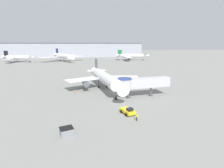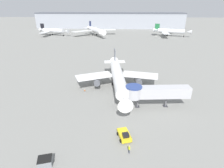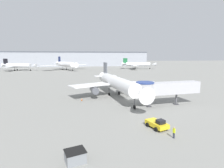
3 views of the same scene
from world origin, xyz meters
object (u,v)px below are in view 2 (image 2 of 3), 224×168
traffic_cone_starboard_wing (151,91)px  ground_crew_marshaller (129,149)px  traffic_cone_port_wing (85,90)px  pushback_tug_yellow (124,135)px  service_container_gray (45,162)px  background_jet_green_tail (170,31)px  main_airplane (118,76)px  jet_bridge (153,92)px  background_jet_black_tail (53,30)px  background_jet_navy_tail (95,30)px

traffic_cone_starboard_wing → ground_crew_marshaller: bearing=-107.2°
traffic_cone_port_wing → ground_crew_marshaller: size_ratio=0.43×
pushback_tug_yellow → service_container_gray: pushback_tug_yellow is taller
pushback_tug_yellow → background_jet_green_tail: bearing=56.3°
traffic_cone_starboard_wing → service_container_gray: bearing=-127.4°
main_airplane → traffic_cone_starboard_wing: main_airplane is taller
jet_bridge → service_container_gray: jet_bridge is taller
jet_bridge → traffic_cone_starboard_wing: jet_bridge is taller
jet_bridge → ground_crew_marshaller: jet_bridge is taller
traffic_cone_starboard_wing → pushback_tug_yellow: bearing=-111.9°
ground_crew_marshaller → pushback_tug_yellow: bearing=-11.9°
jet_bridge → traffic_cone_starboard_wing: bearing=76.6°
pushback_tug_yellow → service_container_gray: 14.75m
jet_bridge → ground_crew_marshaller: 17.65m
background_jet_green_tail → traffic_cone_starboard_wing: bearing=-175.1°
main_airplane → ground_crew_marshaller: size_ratio=19.53×
ground_crew_marshaller → background_jet_black_tail: (-62.85, 133.44, 3.34)m
traffic_cone_starboard_wing → background_jet_black_tail: (-70.50, 108.70, 3.97)m
main_airplane → pushback_tug_yellow: (1.90, -23.15, -3.31)m
traffic_cone_port_wing → pushback_tug_yellow: bearing=-59.7°
traffic_cone_starboard_wing → background_jet_navy_tail: size_ratio=0.02×
traffic_cone_starboard_wing → ground_crew_marshaller: size_ratio=0.45×
ground_crew_marshaller → background_jet_black_tail: size_ratio=0.06×
main_airplane → background_jet_black_tail: bearing=112.8°
main_airplane → background_jet_green_tail: (42.53, 107.88, 0.34)m
main_airplane → ground_crew_marshaller: main_airplane is taller
pushback_tug_yellow → ground_crew_marshaller: size_ratio=2.46×
service_container_gray → background_jet_navy_tail: (-11.15, 136.67, 4.33)m
traffic_cone_port_wing → background_jet_navy_tail: background_jet_navy_tail is taller
background_jet_navy_tail → background_jet_green_tail: (64.74, 1.40, -0.63)m
ground_crew_marshaller → background_jet_navy_tail: background_jet_navy_tail is taller
service_container_gray → traffic_cone_port_wing: bearing=87.8°
traffic_cone_port_wing → background_jet_navy_tail: (-12.22, 109.31, 4.66)m
main_airplane → service_container_gray: (-11.07, -30.19, -3.37)m
background_jet_navy_tail → pushback_tug_yellow: bearing=-107.4°
service_container_gray → traffic_cone_port_wing: size_ratio=3.60×
jet_bridge → background_jet_black_tail: 136.20m
main_airplane → jet_bridge: (9.05, -10.83, 0.15)m
pushback_tug_yellow → background_jet_black_tail: background_jet_black_tail is taller
pushback_tug_yellow → background_jet_black_tail: 143.76m
traffic_cone_port_wing → ground_crew_marshaller: ground_crew_marshaller is taller
background_jet_navy_tail → ground_crew_marshaller: bearing=-107.4°
traffic_cone_starboard_wing → background_jet_green_tail: (32.20, 110.12, 4.02)m
traffic_cone_port_wing → background_jet_navy_tail: size_ratio=0.02×
service_container_gray → background_jet_black_tail: 145.25m
traffic_cone_starboard_wing → background_jet_black_tail: bearing=123.0°
background_jet_black_tail → background_jet_navy_tail: size_ratio=0.79×
pushback_tug_yellow → traffic_cone_port_wing: size_ratio=5.70×
background_jet_black_tail → background_jet_navy_tail: bearing=-72.7°
pushback_tug_yellow → background_jet_green_tail: background_jet_green_tail is taller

